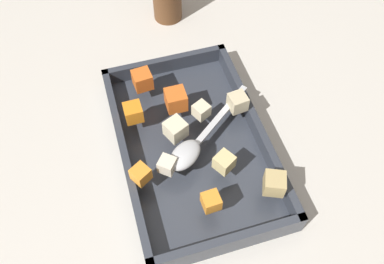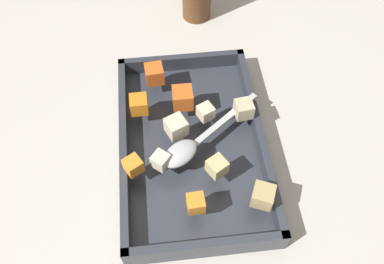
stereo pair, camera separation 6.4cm
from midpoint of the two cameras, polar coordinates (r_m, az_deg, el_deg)
name	(u,v)px [view 2 (the right image)]	position (r m, az deg, el deg)	size (l,w,h in m)	color
ground_plane	(187,146)	(0.69, 1.86, -2.20)	(4.00, 4.00, 0.00)	beige
baking_dish	(192,146)	(0.68, 2.71, -2.20)	(0.37, 0.24, 0.05)	#333842
carrot_chunk_near_left	(182,98)	(0.67, 1.34, 4.69)	(0.03, 0.03, 0.03)	orange
carrot_chunk_mid_left	(133,165)	(0.61, -5.40, -4.99)	(0.02, 0.02, 0.02)	orange
carrot_chunk_rim_edge	(154,74)	(0.71, -2.79, 8.08)	(0.03, 0.03, 0.03)	orange
carrot_chunk_corner_sw	(195,203)	(0.58, 3.63, -10.33)	(0.02, 0.02, 0.02)	orange
carrot_chunk_mid_right	(139,104)	(0.67, -4.86, 3.74)	(0.03, 0.03, 0.03)	orange
potato_chunk_front_center	(206,112)	(0.66, 4.73, 2.65)	(0.02, 0.02, 0.02)	beige
potato_chunk_far_right	(176,129)	(0.64, 0.63, 0.20)	(0.03, 0.03, 0.03)	beige
potato_chunk_center	(217,167)	(0.61, 6.61, -5.15)	(0.03, 0.03, 0.03)	#E0CC89
potato_chunk_corner_ne	(263,196)	(0.59, 13.14, -9.08)	(0.03, 0.03, 0.03)	tan
potato_chunk_back_center	(244,109)	(0.67, 10.07, 3.05)	(0.03, 0.03, 0.03)	beige
parsnip_chunk_near_right	(161,160)	(0.61, -1.51, -4.29)	(0.02, 0.02, 0.02)	silver
serving_spoon	(187,149)	(0.62, 2.15, -2.61)	(0.15, 0.18, 0.02)	silver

